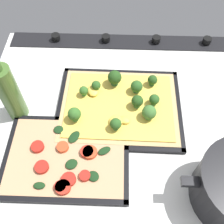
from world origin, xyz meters
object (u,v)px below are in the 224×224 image
(baking_tray_front, at_px, (119,108))
(baking_tray_back, at_px, (67,157))
(broccoli_pizza, at_px, (120,104))
(oil_bottle, at_px, (9,92))
(veggie_pizza_back, at_px, (67,157))

(baking_tray_front, bearing_deg, baking_tray_back, 50.77)
(baking_tray_back, bearing_deg, broccoli_pizza, -129.19)
(baking_tray_front, xyz_separation_m, oil_bottle, (0.28, 0.02, 0.09))
(baking_tray_back, bearing_deg, baking_tray_front, -129.23)
(baking_tray_back, height_order, veggie_pizza_back, veggie_pizza_back)
(baking_tray_front, bearing_deg, veggie_pizza_back, 51.79)
(baking_tray_front, distance_m, veggie_pizza_back, 0.20)
(baking_tray_front, relative_size, broccoli_pizza, 1.08)
(baking_tray_front, height_order, oil_bottle, oil_bottle)
(baking_tray_back, height_order, oil_bottle, oil_bottle)
(broccoli_pizza, xyz_separation_m, oil_bottle, (0.28, 0.03, 0.07))
(oil_bottle, bearing_deg, veggie_pizza_back, 138.23)
(veggie_pizza_back, bearing_deg, baking_tray_back, -68.79)
(broccoli_pizza, height_order, veggie_pizza_back, broccoli_pizza)
(baking_tray_back, relative_size, veggie_pizza_back, 1.09)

